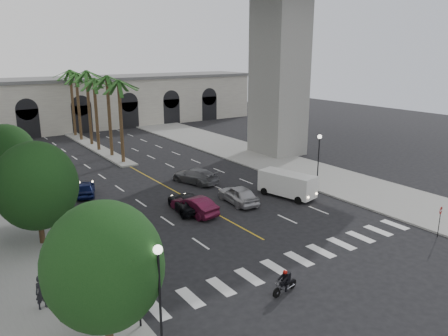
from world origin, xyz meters
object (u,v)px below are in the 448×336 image
at_px(traffic_signal_far, 108,250).
at_px(car_e, 85,188).
at_px(car_b, 194,206).
at_px(car_c, 187,202).
at_px(car_d, 195,176).
at_px(lamp_post_left_near, 160,292).
at_px(pedestrian_a, 42,292).
at_px(lamp_post_left_far, 42,176).
at_px(lamp_post_right, 318,157).
at_px(cargo_van, 288,184).
at_px(car_a, 238,195).
at_px(do_not_enter_sign, 440,215).
at_px(traffic_signal_near, 138,281).
at_px(motorcycle_rider, 286,282).

bearing_deg(traffic_signal_far, car_e, 77.02).
height_order(traffic_signal_far, car_b, traffic_signal_far).
relative_size(car_c, car_d, 0.94).
relative_size(traffic_signal_far, car_b, 0.81).
distance_m(lamp_post_left_near, car_b, 17.35).
distance_m(lamp_post_left_near, pedestrian_a, 7.83).
bearing_deg(car_d, pedestrian_a, 23.22).
bearing_deg(car_b, pedestrian_a, 20.12).
distance_m(lamp_post_left_far, lamp_post_right, 24.16).
height_order(lamp_post_right, car_b, lamp_post_right).
height_order(car_c, cargo_van, cargo_van).
bearing_deg(cargo_van, lamp_post_left_near, -159.17).
bearing_deg(car_a, lamp_post_left_near, 49.56).
relative_size(traffic_signal_far, pedestrian_a, 2.05).
bearing_deg(do_not_enter_sign, car_e, 113.34).
distance_m(car_a, car_b, 4.51).
relative_size(traffic_signal_near, car_a, 0.79).
xyz_separation_m(car_d, do_not_enter_sign, (7.54, -21.06, 0.93)).
distance_m(traffic_signal_near, car_c, 16.15).
height_order(lamp_post_left_far, car_d, lamp_post_left_far).
relative_size(traffic_signal_near, car_b, 0.81).
bearing_deg(cargo_van, car_d, 105.62).
relative_size(lamp_post_left_near, car_b, 1.19).
bearing_deg(pedestrian_a, traffic_signal_far, -13.81).
xyz_separation_m(lamp_post_left_far, pedestrian_a, (-3.40, -14.29, -2.18)).
relative_size(car_c, pedestrian_a, 2.73).
height_order(traffic_signal_far, do_not_enter_sign, traffic_signal_far).
height_order(motorcycle_rider, car_d, car_d).
distance_m(traffic_signal_far, pedestrian_a, 3.80).
bearing_deg(lamp_post_right, pedestrian_a, -166.50).
bearing_deg(car_b, do_not_enter_sign, 122.65).
height_order(motorcycle_rider, car_a, car_a).
bearing_deg(car_d, lamp_post_left_near, 39.72).
distance_m(traffic_signal_far, car_a, 16.33).
bearing_deg(car_e, cargo_van, 163.14).
relative_size(car_a, cargo_van, 0.83).
bearing_deg(traffic_signal_far, car_a, 28.21).
distance_m(car_e, cargo_van, 18.41).
xyz_separation_m(traffic_signal_far, motorcycle_rider, (7.89, -5.49, -1.88)).
bearing_deg(car_c, car_d, -116.37).
height_order(lamp_post_left_near, car_d, lamp_post_left_near).
distance_m(lamp_post_right, car_a, 8.82).
xyz_separation_m(lamp_post_left_far, motorcycle_rider, (7.99, -19.99, -2.59)).
bearing_deg(pedestrian_a, lamp_post_left_far, 66.27).
relative_size(car_b, car_e, 1.13).
xyz_separation_m(lamp_post_left_near, lamp_post_left_far, (0.00, 21.00, 0.00)).
bearing_deg(traffic_signal_near, car_c, 52.35).
distance_m(lamp_post_left_far, do_not_enter_sign, 30.11).
distance_m(car_c, cargo_van, 9.42).
relative_size(traffic_signal_near, do_not_enter_sign, 1.58).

